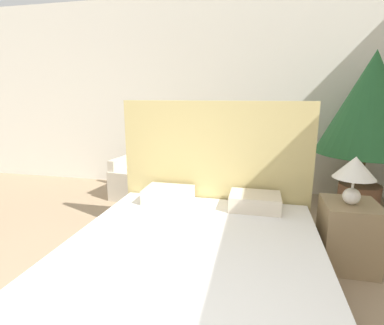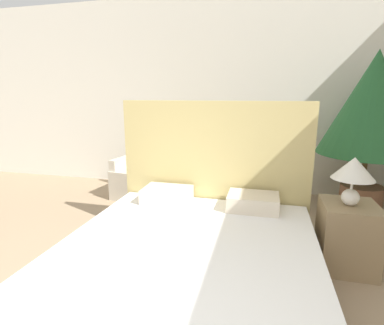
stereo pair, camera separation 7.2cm
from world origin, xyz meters
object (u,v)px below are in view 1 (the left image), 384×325
Objects in this scene: armchair_near_window_right at (214,183)px; side_table at (176,183)px; armchair_near_window_left at (141,179)px; potted_palm at (370,109)px; bed at (193,266)px; table_lamp at (355,171)px; nightstand at (348,234)px.

armchair_near_window_right is 1.81× the size of side_table.
side_table is (-0.54, -0.01, -0.03)m from armchair_near_window_right.
armchair_near_window_left is 0.46× the size of potted_palm.
armchair_near_window_right is at bearing 94.37° from bed.
potted_palm reaches higher than armchair_near_window_left.
bed is 4.44× the size of side_table.
bed reaches higher than table_lamp.
nightstand is at bearing -44.59° from armchair_near_window_right.
side_table is at bearing 7.12° from armchair_near_window_left.
side_table is (-1.89, 1.32, -0.61)m from table_lamp.
side_table is (-1.91, 1.30, -0.04)m from nightstand.
armchair_near_window_left is at bearing 151.30° from table_lamp.
potted_palm reaches higher than table_lamp.
nightstand is 0.58m from table_lamp.
nightstand is (2.45, -1.30, 0.01)m from armchair_near_window_left.
potted_palm is at bearing 50.65° from bed.
table_lamp reaches higher than armchair_near_window_right.
potted_palm reaches higher than bed.
armchair_near_window_left is 2.21× the size of table_lamp.
potted_palm reaches higher than armchair_near_window_right.
potted_palm is at bearing -0.79° from armchair_near_window_right.
bed is 2.46× the size of armchair_near_window_left.
armchair_near_window_left is 1.56× the size of nightstand.
potted_palm is at bearing 70.56° from nightstand.
armchair_near_window_left is at bearing 151.96° from nightstand.
armchair_near_window_left is 1.08m from armchair_near_window_right.
armchair_near_window_left is 2.77m from nightstand.
bed is at bearing -86.62° from armchair_near_window_right.
armchair_near_window_right is 1.89m from nightstand.
potted_palm is 4.84× the size of table_lamp.
bed is 2.84m from potted_palm.
bed is 2.46× the size of armchair_near_window_right.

